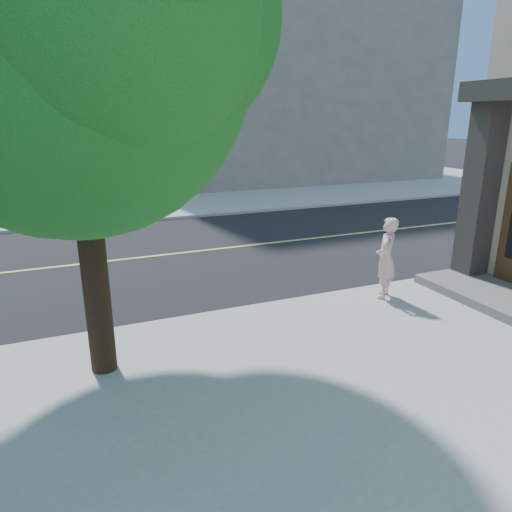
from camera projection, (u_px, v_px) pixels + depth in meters
name	position (u px, v px, depth m)	size (l,w,h in m)	color
road_ew	(19.00, 271.00, 11.50)	(140.00, 9.00, 0.01)	black
sidewalk_ne	(255.00, 173.00, 31.49)	(29.00, 25.00, 0.12)	#9F9F9D
filler_ne	(259.00, 63.00, 30.07)	(18.00, 16.00, 14.00)	slate
man_on_phone	(386.00, 258.00, 9.32)	(0.61, 0.40, 1.68)	beige
street_tree	(78.00, 11.00, 5.50)	(5.62, 5.11, 7.46)	black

